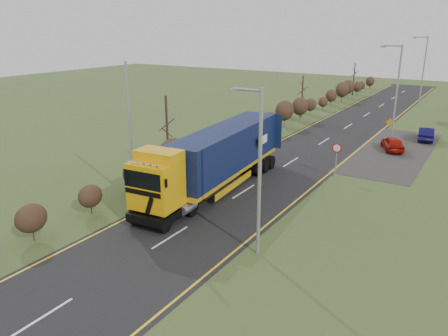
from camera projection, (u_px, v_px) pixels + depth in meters
ground at (211, 212)px, 26.57m from camera, size 160.00×160.00×0.00m
road at (281, 168)px, 34.64m from camera, size 8.00×120.00×0.02m
layby at (393, 151)px, 39.45m from camera, size 6.00×18.00×0.02m
lane_markings at (279, 169)px, 34.38m from camera, size 7.52×116.00×0.01m
hedgerow at (203, 144)px, 35.45m from camera, size 2.24×102.04×6.05m
lorry at (217, 156)px, 29.36m from camera, size 3.64×15.52×4.28m
car_red_hatchback at (393, 143)px, 39.56m from camera, size 2.90×4.06×1.28m
car_blue_sedan at (426, 134)px, 43.09m from camera, size 1.90×4.08×1.29m
streetlight_near at (258, 167)px, 20.40m from camera, size 1.75×0.18×8.19m
streetlight_mid at (396, 91)px, 40.17m from camera, size 1.96×0.18×9.24m
streetlight_far at (423, 68)px, 59.74m from camera, size 2.02×0.19×9.51m
left_pole at (130, 134)px, 26.89m from camera, size 0.16×0.16×8.83m
speed_sign at (336, 153)px, 32.26m from camera, size 0.71×0.10×2.58m
warning_board at (390, 126)px, 43.50m from camera, size 0.79×0.11×2.06m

